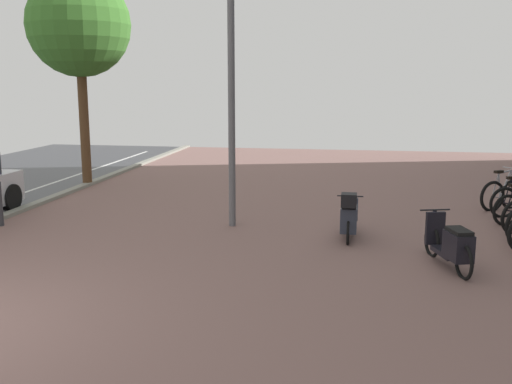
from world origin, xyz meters
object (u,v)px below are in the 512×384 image
at_px(scooter_near, 451,245).
at_px(street_tree, 79,26).
at_px(lamp_post, 231,64).
at_px(scooter_mid, 349,217).
at_px(bicycle_rack_07, 503,194).

height_order(scooter_near, street_tree, street_tree).
relative_size(scooter_near, lamp_post, 0.29).
height_order(scooter_mid, street_tree, street_tree).
bearing_deg(bicycle_rack_07, street_tree, 172.46).
xyz_separation_m(scooter_near, lamp_post, (-4.00, 2.19, 2.89)).
distance_m(scooter_mid, lamp_post, 3.77).
distance_m(bicycle_rack_07, scooter_mid, 4.78).
xyz_separation_m(bicycle_rack_07, scooter_mid, (-3.50, -3.25, 0.09)).
distance_m(scooter_mid, street_tree, 9.72).
xyz_separation_m(scooter_near, street_tree, (-9.13, 6.24, 4.04)).
distance_m(scooter_near, street_tree, 11.77).
relative_size(lamp_post, street_tree, 1.01).
bearing_deg(street_tree, scooter_near, -34.36).
height_order(scooter_mid, lamp_post, lamp_post).
xyz_separation_m(bicycle_rack_07, scooter_near, (-1.88, -4.78, 0.04)).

